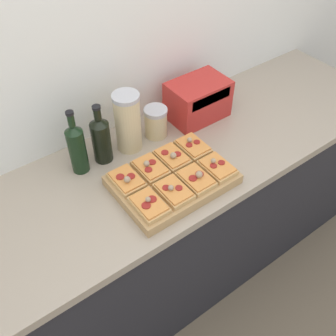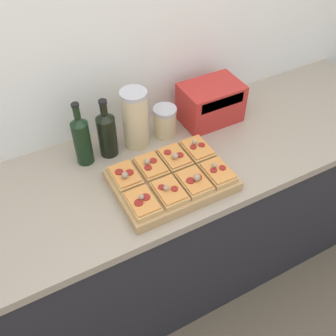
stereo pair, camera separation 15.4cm
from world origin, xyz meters
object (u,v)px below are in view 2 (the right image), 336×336
cutting_board (172,180)px  grain_jar_short (165,121)px  toaster_oven (211,103)px  olive_oil_bottle (82,139)px  grain_jar_tall (135,119)px  wine_bottle (107,133)px

cutting_board → grain_jar_short: bearing=66.9°
grain_jar_short → toaster_oven: (0.24, -0.00, 0.02)m
grain_jar_short → olive_oil_bottle: bearing=-180.0°
grain_jar_tall → toaster_oven: size_ratio=0.91×
olive_oil_bottle → grain_jar_tall: olive_oil_bottle is taller
wine_bottle → toaster_oven: size_ratio=0.91×
toaster_oven → grain_jar_tall: bearing=179.9°
toaster_oven → cutting_board: bearing=-141.4°
cutting_board → olive_oil_bottle: 0.40m
olive_oil_bottle → wine_bottle: 0.11m
olive_oil_bottle → grain_jar_short: olive_oil_bottle is taller
grain_jar_tall → olive_oil_bottle: bearing=-180.0°
cutting_board → grain_jar_short: (0.12, 0.29, 0.05)m
cutting_board → olive_oil_bottle: olive_oil_bottle is taller
wine_bottle → grain_jar_tall: bearing=0.0°
wine_bottle → toaster_oven: wine_bottle is taller
olive_oil_bottle → wine_bottle: bearing=0.0°
olive_oil_bottle → grain_jar_short: (0.38, 0.00, -0.05)m
olive_oil_bottle → toaster_oven: bearing=-0.1°
grain_jar_tall → grain_jar_short: size_ratio=1.92×
cutting_board → toaster_oven: 0.47m
wine_bottle → grain_jar_short: (0.27, 0.00, -0.04)m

